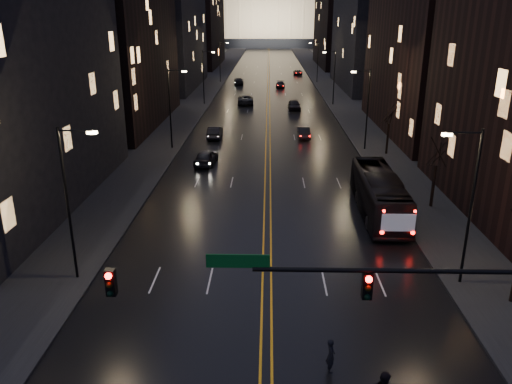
# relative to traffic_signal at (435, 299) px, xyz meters

# --- Properties ---
(road) EXTENTS (20.00, 320.00, 0.02)m
(road) POSITION_rel_traffic_signal_xyz_m (-5.91, 130.00, -5.09)
(road) COLOR black
(road) RESTS_ON ground
(sidewalk_left) EXTENTS (8.00, 320.00, 0.16)m
(sidewalk_left) POSITION_rel_traffic_signal_xyz_m (-19.91, 130.00, -5.02)
(sidewalk_left) COLOR black
(sidewalk_left) RESTS_ON ground
(sidewalk_right) EXTENTS (8.00, 320.00, 0.16)m
(sidewalk_right) POSITION_rel_traffic_signal_xyz_m (8.09, 130.00, -5.02)
(sidewalk_right) COLOR black
(sidewalk_right) RESTS_ON ground
(center_line) EXTENTS (0.62, 320.00, 0.01)m
(center_line) POSITION_rel_traffic_signal_xyz_m (-5.91, 130.00, -5.08)
(center_line) COLOR orange
(center_line) RESTS_ON road
(building_left_mid) EXTENTS (12.00, 30.00, 28.00)m
(building_left_mid) POSITION_rel_traffic_signal_xyz_m (-26.91, 54.00, 8.90)
(building_left_mid) COLOR black
(building_left_mid) RESTS_ON ground
(building_left_far) EXTENTS (12.00, 34.00, 20.00)m
(building_left_far) POSITION_rel_traffic_signal_xyz_m (-26.91, 92.00, 4.90)
(building_left_far) COLOR black
(building_left_far) RESTS_ON ground
(building_left_dist) EXTENTS (12.00, 40.00, 24.00)m
(building_left_dist) POSITION_rel_traffic_signal_xyz_m (-26.91, 140.00, 6.90)
(building_left_dist) COLOR black
(building_left_dist) RESTS_ON ground
(building_right_mid) EXTENTS (12.00, 34.00, 26.00)m
(building_right_mid) POSITION_rel_traffic_signal_xyz_m (15.09, 92.00, 7.90)
(building_right_mid) COLOR black
(building_right_mid) RESTS_ON ground
(building_right_dist) EXTENTS (12.00, 40.00, 22.00)m
(building_right_dist) POSITION_rel_traffic_signal_xyz_m (15.09, 140.00, 5.90)
(building_right_dist) COLOR black
(building_right_dist) RESTS_ON ground
(capitol) EXTENTS (90.00, 50.00, 58.50)m
(capitol) POSITION_rel_traffic_signal_xyz_m (-5.91, 250.00, 12.05)
(capitol) COLOR black
(capitol) RESTS_ON ground
(traffic_signal) EXTENTS (17.29, 0.45, 7.00)m
(traffic_signal) POSITION_rel_traffic_signal_xyz_m (0.00, 0.00, 0.00)
(traffic_signal) COLOR black
(traffic_signal) RESTS_ON ground
(streetlamp_right_near) EXTENTS (2.13, 0.25, 9.00)m
(streetlamp_right_near) POSITION_rel_traffic_signal_xyz_m (4.91, 10.00, -0.02)
(streetlamp_right_near) COLOR black
(streetlamp_right_near) RESTS_ON ground
(streetlamp_left_near) EXTENTS (2.13, 0.25, 9.00)m
(streetlamp_left_near) POSITION_rel_traffic_signal_xyz_m (-16.72, 10.00, -0.02)
(streetlamp_left_near) COLOR black
(streetlamp_left_near) RESTS_ON ground
(streetlamp_right_mid) EXTENTS (2.13, 0.25, 9.00)m
(streetlamp_right_mid) POSITION_rel_traffic_signal_xyz_m (4.91, 40.00, -0.02)
(streetlamp_right_mid) COLOR black
(streetlamp_right_mid) RESTS_ON ground
(streetlamp_left_mid) EXTENTS (2.13, 0.25, 9.00)m
(streetlamp_left_mid) POSITION_rel_traffic_signal_xyz_m (-16.72, 40.00, -0.02)
(streetlamp_left_mid) COLOR black
(streetlamp_left_mid) RESTS_ON ground
(streetlamp_right_far) EXTENTS (2.13, 0.25, 9.00)m
(streetlamp_right_far) POSITION_rel_traffic_signal_xyz_m (4.91, 70.00, -0.02)
(streetlamp_right_far) COLOR black
(streetlamp_right_far) RESTS_ON ground
(streetlamp_left_far) EXTENTS (2.13, 0.25, 9.00)m
(streetlamp_left_far) POSITION_rel_traffic_signal_xyz_m (-16.72, 70.00, -0.02)
(streetlamp_left_far) COLOR black
(streetlamp_left_far) RESTS_ON ground
(streetlamp_right_dist) EXTENTS (2.13, 0.25, 9.00)m
(streetlamp_right_dist) POSITION_rel_traffic_signal_xyz_m (4.91, 100.00, -0.02)
(streetlamp_right_dist) COLOR black
(streetlamp_right_dist) RESTS_ON ground
(streetlamp_left_dist) EXTENTS (2.13, 0.25, 9.00)m
(streetlamp_left_dist) POSITION_rel_traffic_signal_xyz_m (-16.72, 100.00, -0.02)
(streetlamp_left_dist) COLOR black
(streetlamp_left_dist) RESTS_ON ground
(tree_right_mid) EXTENTS (2.40, 2.40, 6.65)m
(tree_right_mid) POSITION_rel_traffic_signal_xyz_m (7.09, 22.00, -0.58)
(tree_right_mid) COLOR black
(tree_right_mid) RESTS_ON ground
(tree_right_far) EXTENTS (2.40, 2.40, 6.65)m
(tree_right_far) POSITION_rel_traffic_signal_xyz_m (7.09, 38.00, -0.58)
(tree_right_far) COLOR black
(tree_right_far) RESTS_ON ground
(bus) EXTENTS (3.04, 11.81, 3.27)m
(bus) POSITION_rel_traffic_signal_xyz_m (2.59, 20.64, -3.47)
(bus) COLOR black
(bus) RESTS_ON ground
(oncoming_car_a) EXTENTS (2.35, 4.76, 1.56)m
(oncoming_car_a) POSITION_rel_traffic_signal_xyz_m (-12.25, 33.75, -4.32)
(oncoming_car_a) COLOR black
(oncoming_car_a) RESTS_ON ground
(oncoming_car_b) EXTENTS (1.60, 4.56, 1.50)m
(oncoming_car_b) POSITION_rel_traffic_signal_xyz_m (-12.55, 45.52, -4.35)
(oncoming_car_b) COLOR black
(oncoming_car_b) RESTS_ON ground
(oncoming_car_c) EXTENTS (2.90, 5.78, 1.57)m
(oncoming_car_c) POSITION_rel_traffic_signal_xyz_m (-9.86, 70.74, -4.32)
(oncoming_car_c) COLOR black
(oncoming_car_c) RESTS_ON ground
(oncoming_car_d) EXTENTS (2.47, 5.19, 1.46)m
(oncoming_car_d) POSITION_rel_traffic_signal_xyz_m (-12.53, 96.98, -4.37)
(oncoming_car_d) COLOR black
(oncoming_car_d) RESTS_ON ground
(receding_car_a) EXTENTS (1.48, 4.07, 1.33)m
(receding_car_a) POSITION_rel_traffic_signal_xyz_m (-1.43, 45.71, -4.44)
(receding_car_a) COLOR black
(receding_car_a) RESTS_ON ground
(receding_car_b) EXTENTS (2.02, 4.85, 1.64)m
(receding_car_b) POSITION_rel_traffic_signal_xyz_m (-1.73, 65.19, -4.28)
(receding_car_b) COLOR black
(receding_car_b) RESTS_ON ground
(receding_car_c) EXTENTS (2.04, 4.63, 1.32)m
(receding_car_c) POSITION_rel_traffic_signal_xyz_m (-3.41, 91.34, -4.44)
(receding_car_c) COLOR black
(receding_car_c) RESTS_ON ground
(receding_car_d) EXTENTS (2.11, 4.55, 1.26)m
(receding_car_d) POSITION_rel_traffic_signal_xyz_m (1.61, 115.66, -4.47)
(receding_car_d) COLOR black
(receding_car_d) RESTS_ON ground
(pedestrian_a) EXTENTS (0.46, 0.63, 1.59)m
(pedestrian_a) POSITION_rel_traffic_signal_xyz_m (-3.15, 2.43, -4.31)
(pedestrian_a) COLOR black
(pedestrian_a) RESTS_ON ground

